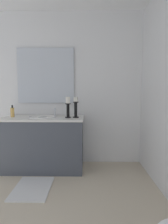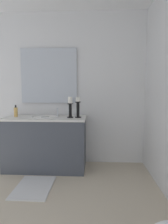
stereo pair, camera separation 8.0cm
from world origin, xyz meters
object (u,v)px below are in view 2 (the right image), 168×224
Objects in this scene: candle_holder_short at (70,107)px; soap_bottle at (16,112)px; sink_basin at (45,119)px; bath_mat at (34,187)px; vanity_cabinet at (46,143)px; mirror at (49,76)px; candle_holder_tall at (78,107)px.

candle_holder_short reaches higher than soap_bottle.
bath_mat is at bearing -0.09° from sink_basin.
vanity_cabinet is 1.36× the size of mirror.
candle_holder_short reaches higher than bath_mat.
candle_holder_tall reaches higher than bath_mat.
sink_basin is 0.44× the size of mirror.
vanity_cabinet is 4.12× the size of candle_holder_tall.
candle_holder_tall reaches higher than sink_basin.
mirror is (-0.28, 0.00, 1.04)m from vanity_cabinet.
candle_holder_short is 0.86m from soap_bottle.
sink_basin is at bearing 179.91° from bath_mat.
soap_bottle is (-0.01, -0.46, 0.11)m from sink_basin.
mirror is 1.69m from bath_mat.
soap_bottle is (-0.06, -0.85, -0.09)m from candle_holder_short.
mirror reaches higher than candle_holder_short.
sink_basin is at bearing 90.00° from vanity_cabinet.
candle_holder_short is at bearing -84.03° from candle_holder_tall.
sink_basin is 0.67× the size of bath_mat.
candle_holder_tall is 0.50× the size of bath_mat.
bath_mat is at bearing -34.07° from candle_holder_short.
mirror is 0.70m from candle_holder_short.
soap_bottle is at bearing -91.68° from vanity_cabinet.
mirror reaches higher than vanity_cabinet.
candle_holder_tall is at bearing 57.66° from mirror.
bath_mat is at bearing -40.54° from candle_holder_tall.
candle_holder_tall is 0.97m from soap_bottle.
sink_basin reaches higher than vanity_cabinet.
candle_holder_short is at bearing 82.70° from sink_basin.
candle_holder_short is 0.51× the size of bath_mat.
candle_holder_tall is 1.68× the size of soap_bottle.
candle_holder_short reaches higher than vanity_cabinet.
vanity_cabinet is 0.69m from candle_holder_short.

